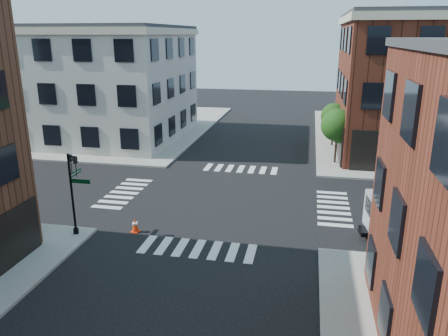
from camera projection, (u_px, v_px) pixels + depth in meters
ground at (224, 200)px, 28.68m from camera, size 120.00×120.00×0.00m
sidewalk_nw at (86, 125)px, 52.22m from camera, size 30.00×30.00×0.15m
building_nw at (75, 84)px, 45.57m from camera, size 22.00×16.00×11.00m
tree_near at (338, 127)px, 35.72m from camera, size 2.69×2.69×4.49m
tree_far at (334, 117)px, 41.43m from camera, size 2.43×2.43×4.07m
signal_pole at (74, 185)px, 22.81m from camera, size 1.29×1.24×4.60m
box_truck at (448, 210)px, 22.24m from camera, size 7.93×3.13×3.51m
traffic_cone at (135, 225)px, 23.93m from camera, size 0.53×0.53×0.79m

